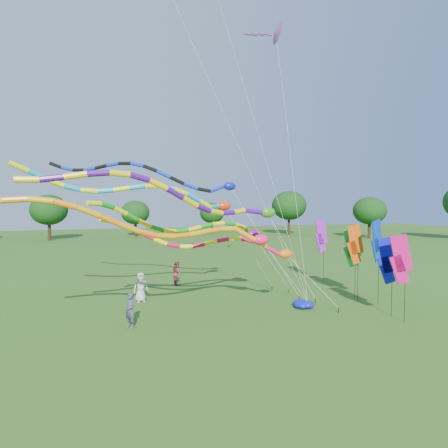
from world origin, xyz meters
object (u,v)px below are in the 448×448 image
object	(u,v)px
tube_kite_orange	(175,228)
person_b	(130,311)
blue_nylon_heap	(301,305)
person_c	(177,273)
tube_kite_red	(219,243)
person_a	(141,287)

from	to	relation	value
tube_kite_orange	person_b	distance (m)	4.52
blue_nylon_heap	person_b	xyz separation A→B (m)	(-9.40, -0.40, 0.66)
blue_nylon_heap	person_c	distance (m)	9.90
tube_kite_red	blue_nylon_heap	world-z (taller)	tube_kite_red
tube_kite_red	tube_kite_orange	size ratio (longest dim) A/B	0.80
person_b	tube_kite_red	bearing A→B (deg)	62.70
tube_kite_orange	person_c	distance (m)	10.47
tube_kite_orange	person_a	world-z (taller)	tube_kite_orange
person_b	person_c	world-z (taller)	person_c
person_a	person_c	size ratio (longest dim) A/B	1.02
tube_kite_red	person_c	xyz separation A→B (m)	(-0.73, 7.88, -2.95)
tube_kite_orange	blue_nylon_heap	bearing A→B (deg)	1.88
person_a	blue_nylon_heap	bearing A→B (deg)	-33.42
tube_kite_red	tube_kite_orange	world-z (taller)	tube_kite_orange
blue_nylon_heap	tube_kite_red	bearing A→B (deg)	176.05
person_a	person_c	distance (m)	4.90
blue_nylon_heap	person_b	distance (m)	9.43
tube_kite_red	person_a	distance (m)	6.17
person_c	tube_kite_orange	bearing A→B (deg)	170.81
person_a	person_c	xyz separation A→B (m)	(2.96, 3.90, -0.02)
person_a	tube_kite_red	bearing A→B (deg)	-53.60
tube_kite_orange	blue_nylon_heap	world-z (taller)	tube_kite_orange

